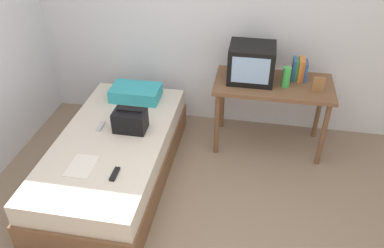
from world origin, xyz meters
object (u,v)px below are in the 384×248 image
at_px(desk, 273,91).
at_px(magazine, 82,166).
at_px(bed, 115,157).
at_px(pillow, 136,93).
at_px(water_bottle, 286,77).
at_px(book_row, 300,70).
at_px(remote_dark, 115,174).
at_px(remote_silver, 101,126).
at_px(picture_frame, 318,84).
at_px(tv, 251,63).
at_px(handbag, 130,121).

relative_size(desk, magazine, 4.00).
bearing_deg(bed, pillow, 88.57).
bearing_deg(water_bottle, pillow, -179.48).
bearing_deg(water_bottle, book_row, 52.85).
relative_size(remote_dark, remote_silver, 1.08).
relative_size(book_row, pillow, 0.44).
distance_m(desk, picture_frame, 0.45).
relative_size(water_bottle, picture_frame, 1.35).
xyz_separation_m(bed, pillow, (0.02, 0.71, 0.30)).
height_order(book_row, pillow, book_row).
xyz_separation_m(desk, tv, (-0.24, 0.03, 0.28)).
relative_size(water_bottle, remote_dark, 1.29).
bearing_deg(bed, remote_silver, 139.43).
xyz_separation_m(desk, book_row, (0.24, 0.12, 0.20)).
bearing_deg(remote_dark, tv, 52.67).
relative_size(picture_frame, handbag, 0.50).
bearing_deg(remote_dark, bed, 112.68).
relative_size(book_row, magazine, 0.77).
distance_m(handbag, remote_dark, 0.65).
height_order(tv, handbag, tv).
bearing_deg(bed, tv, 34.16).
bearing_deg(magazine, handbag, 67.57).
bearing_deg(water_bottle, bed, -154.67).
xyz_separation_m(bed, magazine, (-0.10, -0.44, 0.24)).
distance_m(tv, magazine, 1.85).
bearing_deg(handbag, pillow, 102.13).
xyz_separation_m(handbag, remote_silver, (-0.30, -0.01, -0.09)).
distance_m(water_bottle, remote_silver, 1.83).
bearing_deg(remote_dark, pillow, 98.81).
bearing_deg(pillow, water_bottle, 0.52).
distance_m(handbag, remote_silver, 0.31).
relative_size(bed, handbag, 6.67).
distance_m(tv, picture_frame, 0.66).
bearing_deg(remote_silver, bed, -40.57).
distance_m(bed, picture_frame, 2.04).
bearing_deg(remote_dark, magazine, 170.32).
bearing_deg(remote_silver, remote_dark, -59.92).
bearing_deg(water_bottle, remote_dark, -137.64).
height_order(water_bottle, magazine, water_bottle).
relative_size(picture_frame, magazine, 0.51).
relative_size(magazine, remote_silver, 2.01).
bearing_deg(desk, picture_frame, -13.76).
height_order(water_bottle, remote_silver, water_bottle).
bearing_deg(remote_dark, desk, 45.95).
bearing_deg(pillow, magazine, -95.93).
distance_m(pillow, remote_silver, 0.61).
relative_size(picture_frame, pillow, 0.29).
xyz_separation_m(water_bottle, magazine, (-1.64, -1.16, -0.38)).
bearing_deg(handbag, bed, -133.26).
distance_m(bed, desk, 1.68).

